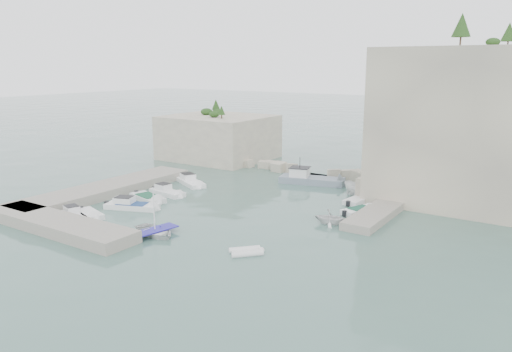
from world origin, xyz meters
The scene contains 23 objects.
ground centered at (0.00, 0.00, 0.00)m, with size 400.00×400.00×0.00m, color #476B62.
cliff_east centered at (23.00, 23.00, 8.50)m, with size 26.00×22.00×17.00m, color beige.
cliff_terrace centered at (13.00, 18.00, 1.25)m, with size 8.00×10.00×2.50m, color beige.
outcrop_west centered at (-20.00, 25.00, 3.50)m, with size 16.00×14.00×7.00m, color beige.
quay_west centered at (-17.00, -1.00, 0.55)m, with size 5.00×24.00×1.10m, color #9E9689.
quay_south centered at (-10.00, -12.50, 0.55)m, with size 18.00×4.00×1.10m, color #9E9689.
ledge_east centered at (13.50, 10.00, 0.40)m, with size 3.00×16.00×0.80m, color #9E9689.
breakwater centered at (-1.00, 22.00, 0.70)m, with size 28.00×3.00×1.40m, color beige.
motorboat_a centered at (-11.71, 8.27, 0.00)m, with size 6.40×1.91×1.40m, color white, non-canonical shape.
motorboat_b centered at (-10.48, 2.66, 0.00)m, with size 5.30×1.74×1.40m, color white, non-canonical shape.
motorboat_c centered at (-10.74, -0.31, 0.00)m, with size 5.53×2.01×0.70m, color silver, non-canonical shape.
motorboat_d centered at (-9.63, -3.71, 0.00)m, with size 6.36×1.89×1.40m, color white, non-canonical shape.
motorboat_e centered at (-11.07, -8.23, 0.00)m, with size 4.41×1.81×0.70m, color white, non-canonical shape.
motorboat_f centered at (-11.54, -9.57, 0.00)m, with size 5.18×1.54×1.40m, color white, non-canonical shape.
rowboat centered at (-1.49, -8.46, 0.00)m, with size 3.39×4.74×0.98m, color white.
inflatable_dinghy centered at (8.07, -7.66, 0.00)m, with size 2.90×1.41×0.44m, color silver, non-canonical shape.
tender_east_a centered at (10.46, 3.33, 0.00)m, with size 2.65×3.07×1.62m, color white.
tender_east_b centered at (11.47, 8.28, 0.00)m, with size 4.51×1.54×0.70m, color white, non-canonical shape.
tender_east_c centered at (9.80, 12.45, 0.00)m, with size 5.31×1.72×0.70m, color silver, non-canonical shape.
tender_east_d centered at (9.47, 14.67, 0.00)m, with size 1.94×5.15×1.99m, color white.
work_boat centered at (1.21, 17.41, 0.00)m, with size 9.18×2.71×2.20m, color slate, non-canonical shape.
rowboat_mast centered at (-1.49, -8.46, 2.59)m, with size 0.10×0.10×4.20m, color white.
vegetation centered at (17.83, 24.40, 17.93)m, with size 53.48×13.88×13.40m.
Camera 1 is at (30.11, -39.41, 15.28)m, focal length 35.00 mm.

